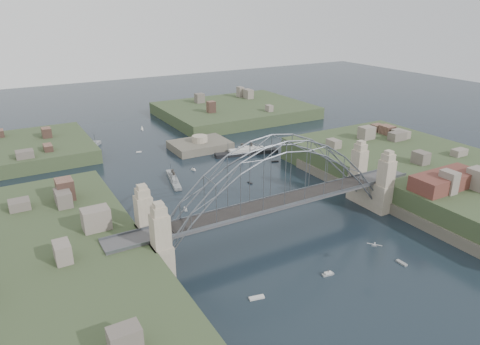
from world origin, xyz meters
name	(u,v)px	position (x,y,z in m)	size (l,w,h in m)	color
ground	(276,232)	(0.00, 0.00, 0.00)	(500.00, 500.00, 0.00)	black
bridge	(278,187)	(0.00, 0.00, 12.32)	(84.00, 13.80, 24.60)	#444346
shore_west	(23,298)	(-57.32, 0.00, 1.97)	(50.50, 90.00, 12.00)	#2E3D21
shore_east	(429,181)	(57.32, 0.00, 1.97)	(50.50, 90.00, 12.00)	#2E3D21
headland_nw	(5,158)	(-55.00, 95.00, 0.50)	(60.00, 45.00, 9.00)	#2E3D21
headland_ne	(235,114)	(50.00, 110.00, 0.75)	(70.00, 55.00, 9.50)	#2E3D21
fort_island	(200,150)	(12.00, 70.00, -0.34)	(22.00, 16.00, 9.40)	#4E493D
wharf_shed	(446,180)	(44.00, -14.00, 10.00)	(20.00, 8.00, 4.00)	#592D26
finger_pier	(477,239)	(39.00, -28.00, 0.70)	(4.00, 22.00, 1.40)	#444346
naval_cruiser_near	(174,179)	(-9.57, 44.05, 0.77)	(5.62, 16.62, 4.96)	gray
naval_cruiser_far	(90,147)	(-25.53, 91.03, 0.85)	(11.61, 14.21, 5.46)	gray
ocean_liner	(247,152)	(24.40, 55.23, 0.93)	(24.54, 8.36, 5.99)	black
aeroplane	(374,245)	(8.67, -23.66, 5.99)	(2.11, 2.61, 0.45)	#9EA0A5
small_boat_a	(185,209)	(-14.58, 22.90, 0.29)	(1.37, 2.46, 1.43)	#B8B7B3
small_boat_b	(250,183)	(10.83, 30.40, 0.15)	(0.93, 1.90, 0.45)	#B8B7B3
small_boat_c	(328,274)	(-0.95, -20.68, 0.28)	(2.68, 1.21, 1.43)	#B8B7B3
small_boat_d	(275,161)	(29.09, 43.14, 0.15)	(2.63, 1.51, 0.45)	#B8B7B3
small_boat_e	(86,184)	(-34.57, 55.13, 0.28)	(3.17, 3.83, 1.43)	#B8B7B3
small_boat_f	(193,170)	(0.01, 49.97, 0.29)	(1.29, 1.85, 1.43)	#B8B7B3
small_boat_g	(402,263)	(15.99, -25.44, 0.15)	(0.88, 2.63, 0.45)	#B8B7B3
small_boat_h	(139,152)	(-10.10, 77.99, 0.15)	(2.11, 1.01, 0.45)	#B8B7B3
small_boat_i	(342,189)	(32.96, 12.08, 0.15)	(1.23, 2.35, 0.45)	#B8B7B3
small_boat_j	(257,298)	(-18.09, -19.76, 0.15)	(3.18, 1.60, 0.45)	#B8B7B3
small_boat_k	(142,128)	(1.07, 107.88, 0.91)	(1.11, 2.24, 2.38)	#B8B7B3
small_boat_l	(80,220)	(-41.27, 30.98, 0.15)	(1.68, 2.35, 0.45)	#B8B7B3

